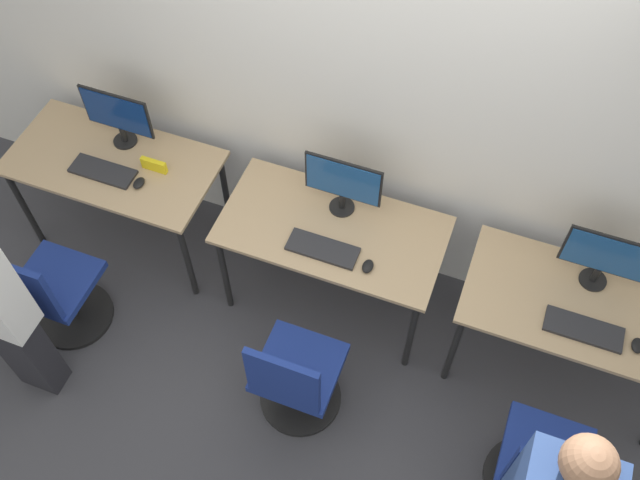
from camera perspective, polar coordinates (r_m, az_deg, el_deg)
name	(u,v)px	position (r m, az deg, el deg)	size (l,w,h in m)	color
ground_plane	(313,339)	(4.49, -0.60, -7.93)	(20.00, 20.00, 0.00)	#3D3D42
wall_back	(364,91)	(3.80, 3.53, 11.79)	(12.00, 0.05, 2.80)	silver
desk_left	(115,170)	(4.56, -16.10, 5.42)	(1.27, 0.65, 0.76)	tan
monitor_left	(117,116)	(4.43, -15.90, 9.56)	(0.44, 0.15, 0.39)	black
keyboard_left	(103,171)	(4.44, -16.98, 5.29)	(0.40, 0.15, 0.02)	#262628
mouse_left	(139,183)	(4.32, -14.29, 4.43)	(0.06, 0.09, 0.03)	black
office_chair_left	(54,294)	(4.51, -20.52, -4.08)	(0.48, 0.48, 0.89)	black
desk_center	(332,237)	(4.07, 0.98, 0.24)	(1.27, 0.65, 0.76)	tan
monitor_center	(343,183)	(3.92, 1.85, 4.58)	(0.44, 0.15, 0.39)	black
keyboard_center	(323,249)	(3.91, 0.21, -0.71)	(0.40, 0.15, 0.02)	#262628
mouse_center	(368,266)	(3.85, 3.85, -2.11)	(0.06, 0.09, 0.03)	black
office_chair_center	(296,381)	(3.98, -1.97, -11.18)	(0.48, 0.48, 0.89)	black
desk_right	(583,314)	(4.05, 20.27, -5.60)	(1.27, 0.65, 0.76)	tan
monitor_right	(606,258)	(3.91, 21.90, -1.31)	(0.44, 0.15, 0.39)	black
keyboard_right	(584,329)	(3.90, 20.34, -6.70)	(0.40, 0.15, 0.02)	#262628
mouse_right	(638,346)	(3.94, 24.06, -7.72)	(0.06, 0.09, 0.03)	black
office_chair_right	(541,469)	(3.97, 17.24, -17.12)	(0.48, 0.48, 0.89)	black
placard_left	(154,165)	(4.35, -13.14, 5.85)	(0.16, 0.03, 0.08)	yellow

